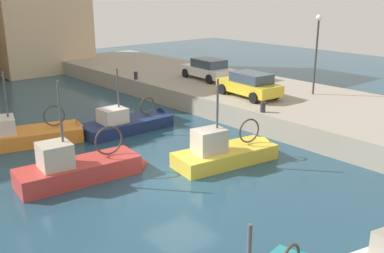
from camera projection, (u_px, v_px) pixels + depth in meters
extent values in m
plane|color=navy|center=(181.00, 182.00, 17.94)|extent=(80.00, 80.00, 0.00)
cube|color=#9E9384|center=(338.00, 117.00, 24.97)|extent=(9.00, 56.00, 1.20)
cube|color=gold|center=(225.00, 163.00, 19.94)|extent=(4.95, 2.50, 1.33)
cone|color=gold|center=(271.00, 152.00, 21.31)|extent=(1.14, 1.72, 1.60)
cube|color=#B2A893|center=(225.00, 150.00, 19.76)|extent=(4.74, 2.33, 0.08)
cube|color=#B7AD99|center=(209.00, 141.00, 19.15)|extent=(1.48, 1.22, 1.08)
cylinder|color=#4C4C51|center=(217.00, 116.00, 19.04)|extent=(0.10, 0.10, 3.28)
torus|color=#3F3833|center=(249.00, 131.00, 20.23)|extent=(1.15, 0.26, 1.15)
sphere|color=white|center=(187.00, 158.00, 19.96)|extent=(0.32, 0.32, 0.32)
cube|color=orange|center=(25.00, 144.00, 22.35)|extent=(5.90, 3.50, 1.41)
cone|color=orange|center=(87.00, 136.00, 23.61)|extent=(1.37, 2.02, 1.84)
cube|color=#9E7A51|center=(23.00, 132.00, 22.17)|extent=(5.64, 3.28, 0.08)
cube|color=beige|center=(0.00, 126.00, 21.62)|extent=(1.70, 1.80, 0.82)
cylinder|color=#4C4C51|center=(6.00, 103.00, 21.46)|extent=(0.10, 0.10, 3.11)
torus|color=#3F3833|center=(54.00, 116.00, 22.59)|extent=(1.08, 0.38, 1.10)
cube|color=#BC3833|center=(80.00, 180.00, 18.14)|extent=(5.06, 2.16, 1.55)
cone|color=#BC3833|center=(140.00, 165.00, 19.68)|extent=(1.05, 1.58, 1.50)
cube|color=#B2A893|center=(78.00, 164.00, 17.93)|extent=(4.85, 2.01, 0.08)
cube|color=#B7AD99|center=(55.00, 156.00, 17.27)|extent=(1.31, 1.31, 1.03)
cylinder|color=#4C4C51|center=(61.00, 125.00, 17.11)|extent=(0.10, 0.10, 3.50)
torus|color=#3F3833|center=(109.00, 140.00, 18.47)|extent=(1.26, 0.21, 1.26)
sphere|color=white|center=(36.00, 176.00, 17.97)|extent=(0.32, 0.32, 0.32)
cube|color=navy|center=(127.00, 131.00, 24.44)|extent=(5.09, 1.96, 1.26)
cone|color=navy|center=(168.00, 121.00, 26.23)|extent=(0.92, 1.73, 1.72)
cube|color=#9E7A51|center=(126.00, 121.00, 24.27)|extent=(4.89, 1.80, 0.08)
cube|color=beige|center=(113.00, 116.00, 23.63)|extent=(1.35, 1.23, 0.82)
cylinder|color=#4C4C51|center=(118.00, 96.00, 23.57)|extent=(0.10, 0.10, 2.95)
torus|color=#3F3833|center=(147.00, 106.00, 24.97)|extent=(1.01, 0.09, 1.01)
sphere|color=white|center=(92.00, 128.00, 24.21)|extent=(0.32, 0.32, 0.32)
cube|color=silver|center=(207.00, 71.00, 32.21)|extent=(2.14, 4.35, 0.63)
cube|color=#384756|center=(209.00, 63.00, 31.86)|extent=(1.78, 2.48, 0.59)
cylinder|color=black|center=(185.00, 73.00, 32.88)|extent=(0.27, 0.66, 0.64)
cylinder|color=black|center=(205.00, 71.00, 33.90)|extent=(0.27, 0.66, 0.64)
cylinder|color=black|center=(209.00, 79.00, 30.67)|extent=(0.27, 0.66, 0.64)
cylinder|color=black|center=(229.00, 76.00, 31.69)|extent=(0.27, 0.66, 0.64)
cube|color=gold|center=(249.00, 87.00, 26.90)|extent=(2.18, 4.34, 0.64)
cube|color=#384756|center=(251.00, 78.00, 26.56)|extent=(1.79, 2.49, 0.58)
cylinder|color=black|center=(222.00, 89.00, 27.60)|extent=(0.28, 0.66, 0.64)
cylinder|color=black|center=(244.00, 86.00, 28.58)|extent=(0.28, 0.66, 0.64)
cylinder|color=black|center=(254.00, 98.00, 25.38)|extent=(0.28, 0.66, 0.64)
cylinder|color=black|center=(276.00, 94.00, 26.36)|extent=(0.28, 0.66, 0.64)
cylinder|color=#2D2D33|center=(263.00, 107.00, 23.55)|extent=(0.28, 0.28, 0.55)
cylinder|color=#2D2D33|center=(136.00, 75.00, 32.21)|extent=(0.28, 0.28, 0.55)
cylinder|color=#38383D|center=(316.00, 58.00, 27.03)|extent=(0.12, 0.12, 4.50)
sphere|color=#F2EACC|center=(319.00, 18.00, 26.32)|extent=(0.36, 0.36, 0.36)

